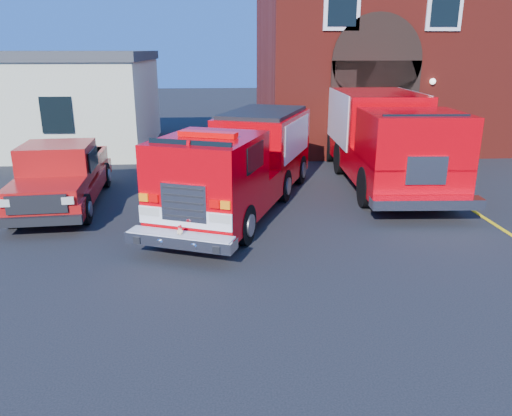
{
  "coord_description": "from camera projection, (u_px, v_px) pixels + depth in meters",
  "views": [
    {
      "loc": [
        -0.71,
        -10.99,
        4.44
      ],
      "look_at": [
        0.0,
        -1.2,
        1.3
      ],
      "focal_mm": 35.0,
      "sensor_mm": 36.0,
      "label": 1
    }
  ],
  "objects": [
    {
      "name": "parking_stripe_mid",
      "position": [
        445.0,
        193.0,
        16.09
      ],
      "size": [
        0.12,
        3.0,
        0.01
      ],
      "primitive_type": "cube",
      "color": "yellow",
      "rests_on": "ground"
    },
    {
      "name": "side_building",
      "position": [
        39.0,
        100.0,
        22.9
      ],
      "size": [
        10.2,
        8.2,
        4.35
      ],
      "color": "beige",
      "rests_on": "ground"
    },
    {
      "name": "pickup_truck",
      "position": [
        62.0,
        176.0,
        14.61
      ],
      "size": [
        2.47,
        5.89,
        1.89
      ],
      "color": "black",
      "rests_on": "ground"
    },
    {
      "name": "parking_stripe_far",
      "position": [
        411.0,
        171.0,
        18.94
      ],
      "size": [
        0.12,
        3.0,
        0.01
      ],
      "primitive_type": "cube",
      "color": "yellow",
      "rests_on": "ground"
    },
    {
      "name": "ground",
      "position": [
        252.0,
        245.0,
        11.84
      ],
      "size": [
        100.0,
        100.0,
        0.0
      ],
      "primitive_type": "plane",
      "color": "black",
      "rests_on": "ground"
    },
    {
      "name": "parking_stripe_near",
      "position": [
        494.0,
        224.0,
        13.24
      ],
      "size": [
        0.12,
        3.0,
        0.01
      ],
      "primitive_type": "cube",
      "color": "yellow",
      "rests_on": "ground"
    },
    {
      "name": "fire_engine",
      "position": [
        243.0,
        162.0,
        14.33
      ],
      "size": [
        5.26,
        8.7,
        2.6
      ],
      "color": "black",
      "rests_on": "ground"
    },
    {
      "name": "secondary_truck",
      "position": [
        383.0,
        134.0,
        17.18
      ],
      "size": [
        3.29,
        9.31,
        2.98
      ],
      "color": "black",
      "rests_on": "ground"
    },
    {
      "name": "fire_station",
      "position": [
        416.0,
        53.0,
        24.45
      ],
      "size": [
        15.2,
        10.2,
        8.45
      ],
      "color": "maroon",
      "rests_on": "ground"
    }
  ]
}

